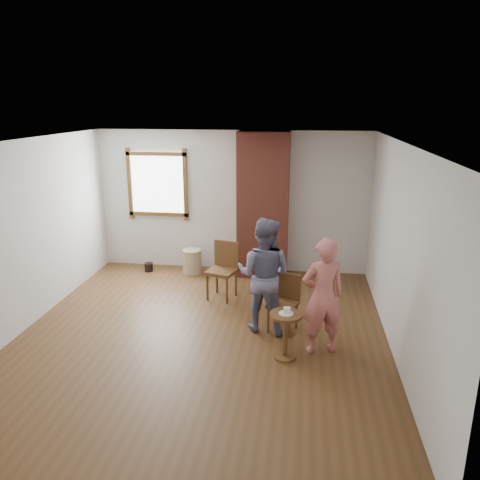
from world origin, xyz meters
name	(u,v)px	position (x,y,z in m)	size (l,w,h in m)	color
ground	(202,336)	(0.00, 0.00, 0.00)	(5.50, 5.50, 0.00)	brown
room_shell	(204,197)	(-0.06, 0.61, 1.81)	(5.04, 5.52, 2.62)	silver
brick_chimney	(263,206)	(0.60, 2.50, 1.30)	(0.90, 0.50, 2.60)	#9A4436
stoneware_crock	(192,261)	(-0.70, 2.40, 0.22)	(0.35, 0.35, 0.45)	tan
dark_pot	(149,267)	(-1.54, 2.37, 0.08)	(0.16, 0.16, 0.16)	black
dining_chair_left	(224,267)	(0.07, 1.39, 0.51)	(0.53, 0.53, 0.92)	brown
dining_chair_right	(285,299)	(1.10, 0.36, 0.45)	(0.47, 0.47, 0.80)	brown
side_table	(286,328)	(1.15, -0.42, 0.40)	(0.40, 0.40, 0.60)	brown
cake_plate	(286,313)	(1.15, -0.42, 0.60)	(0.18, 0.18, 0.01)	white
cake_slice	(287,311)	(1.16, -0.42, 0.64)	(0.08, 0.07, 0.06)	white
man	(264,275)	(0.81, 0.33, 0.80)	(0.78, 0.61, 1.61)	#131434
person_pink	(323,296)	(1.59, -0.19, 0.76)	(0.55, 0.36, 1.51)	#CF6E67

